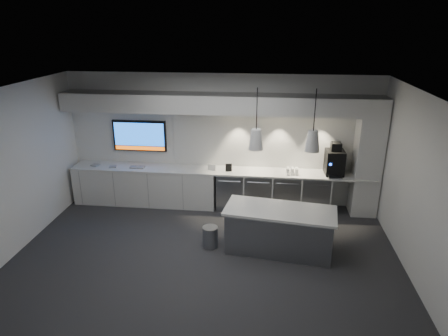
# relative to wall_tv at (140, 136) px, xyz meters

# --- Properties ---
(floor) EXTENTS (7.00, 7.00, 0.00)m
(floor) POSITION_rel_wall_tv_xyz_m (1.90, -2.45, -1.56)
(floor) COLOR #2B2B2E
(floor) RESTS_ON ground
(ceiling) EXTENTS (7.00, 7.00, 0.00)m
(ceiling) POSITION_rel_wall_tv_xyz_m (1.90, -2.45, 1.44)
(ceiling) COLOR black
(ceiling) RESTS_ON wall_back
(wall_back) EXTENTS (7.00, 0.00, 7.00)m
(wall_back) POSITION_rel_wall_tv_xyz_m (1.90, 0.05, -0.06)
(wall_back) COLOR white
(wall_back) RESTS_ON floor
(wall_front) EXTENTS (7.00, 0.00, 7.00)m
(wall_front) POSITION_rel_wall_tv_xyz_m (1.90, -4.95, -0.06)
(wall_front) COLOR white
(wall_front) RESTS_ON floor
(wall_left) EXTENTS (0.00, 7.00, 7.00)m
(wall_left) POSITION_rel_wall_tv_xyz_m (-1.60, -2.45, -0.06)
(wall_left) COLOR white
(wall_left) RESTS_ON floor
(wall_right) EXTENTS (0.00, 7.00, 7.00)m
(wall_right) POSITION_rel_wall_tv_xyz_m (5.40, -2.45, -0.06)
(wall_right) COLOR white
(wall_right) RESTS_ON floor
(back_counter) EXTENTS (6.80, 0.65, 0.04)m
(back_counter) POSITION_rel_wall_tv_xyz_m (1.90, -0.27, -0.68)
(back_counter) COLOR silver
(back_counter) RESTS_ON left_base_cabinets
(left_base_cabinets) EXTENTS (3.30, 0.63, 0.86)m
(left_base_cabinets) POSITION_rel_wall_tv_xyz_m (0.15, -0.27, -1.13)
(left_base_cabinets) COLOR silver
(left_base_cabinets) RESTS_ON floor
(fridge_unit_a) EXTENTS (0.60, 0.61, 0.85)m
(fridge_unit_a) POSITION_rel_wall_tv_xyz_m (2.15, -0.27, -1.13)
(fridge_unit_a) COLOR gray
(fridge_unit_a) RESTS_ON floor
(fridge_unit_b) EXTENTS (0.60, 0.61, 0.85)m
(fridge_unit_b) POSITION_rel_wall_tv_xyz_m (2.78, -0.27, -1.13)
(fridge_unit_b) COLOR gray
(fridge_unit_b) RESTS_ON floor
(fridge_unit_c) EXTENTS (0.60, 0.61, 0.85)m
(fridge_unit_c) POSITION_rel_wall_tv_xyz_m (3.41, -0.27, -1.13)
(fridge_unit_c) COLOR gray
(fridge_unit_c) RESTS_ON floor
(fridge_unit_d) EXTENTS (0.60, 0.61, 0.85)m
(fridge_unit_d) POSITION_rel_wall_tv_xyz_m (4.04, -0.27, -1.13)
(fridge_unit_d) COLOR gray
(fridge_unit_d) RESTS_ON floor
(backsplash) EXTENTS (4.60, 0.03, 1.30)m
(backsplash) POSITION_rel_wall_tv_xyz_m (3.10, 0.03, -0.01)
(backsplash) COLOR silver
(backsplash) RESTS_ON wall_back
(soffit) EXTENTS (6.90, 0.60, 0.40)m
(soffit) POSITION_rel_wall_tv_xyz_m (1.90, -0.25, 0.84)
(soffit) COLOR silver
(soffit) RESTS_ON wall_back
(column) EXTENTS (0.55, 0.55, 2.60)m
(column) POSITION_rel_wall_tv_xyz_m (5.10, -0.25, -0.26)
(column) COLOR silver
(column) RESTS_ON floor
(wall_tv) EXTENTS (1.25, 0.07, 0.72)m
(wall_tv) POSITION_rel_wall_tv_xyz_m (0.00, 0.00, 0.00)
(wall_tv) COLOR black
(wall_tv) RESTS_ON wall_back
(island) EXTENTS (2.10, 1.12, 0.85)m
(island) POSITION_rel_wall_tv_xyz_m (3.22, -2.06, -1.13)
(island) COLOR gray
(island) RESTS_ON floor
(bin) EXTENTS (0.36, 0.36, 0.41)m
(bin) POSITION_rel_wall_tv_xyz_m (1.93, -2.07, -1.35)
(bin) COLOR gray
(bin) RESTS_ON floor
(coffee_machine) EXTENTS (0.40, 0.57, 0.71)m
(coffee_machine) POSITION_rel_wall_tv_xyz_m (4.41, -0.25, -0.37)
(coffee_machine) COLOR black
(coffee_machine) RESTS_ON back_counter
(sign_black) EXTENTS (0.14, 0.05, 0.18)m
(sign_black) POSITION_rel_wall_tv_xyz_m (2.11, -0.35, -0.57)
(sign_black) COLOR black
(sign_black) RESTS_ON back_counter
(sign_white) EXTENTS (0.18, 0.05, 0.14)m
(sign_white) POSITION_rel_wall_tv_xyz_m (1.72, -0.32, -0.59)
(sign_white) COLOR silver
(sign_white) RESTS_ON back_counter
(cup_cluster) EXTENTS (0.26, 0.17, 0.14)m
(cup_cluster) POSITION_rel_wall_tv_xyz_m (3.51, -0.38, -0.59)
(cup_cluster) COLOR white
(cup_cluster) RESTS_ON back_counter
(tray_a) EXTENTS (0.19, 0.19, 0.02)m
(tray_a) POSITION_rel_wall_tv_xyz_m (-1.01, -0.32, -0.65)
(tray_a) COLOR gray
(tray_a) RESTS_ON back_counter
(tray_b) EXTENTS (0.20, 0.20, 0.02)m
(tray_b) POSITION_rel_wall_tv_xyz_m (-0.56, -0.37, -0.65)
(tray_b) COLOR gray
(tray_b) RESTS_ON back_counter
(tray_c) EXTENTS (0.17, 0.17, 0.02)m
(tray_c) POSITION_rel_wall_tv_xyz_m (-0.08, -0.34, -0.65)
(tray_c) COLOR gray
(tray_c) RESTS_ON back_counter
(tray_d) EXTENTS (0.16, 0.16, 0.02)m
(tray_d) POSITION_rel_wall_tv_xyz_m (0.09, -0.33, -0.65)
(tray_d) COLOR gray
(tray_d) RESTS_ON back_counter
(pendant_left) EXTENTS (0.25, 0.25, 1.06)m
(pendant_left) POSITION_rel_wall_tv_xyz_m (2.75, -2.06, 0.59)
(pendant_left) COLOR silver
(pendant_left) RESTS_ON ceiling
(pendant_right) EXTENTS (0.25, 0.25, 1.06)m
(pendant_right) POSITION_rel_wall_tv_xyz_m (3.70, -2.06, 0.59)
(pendant_right) COLOR silver
(pendant_right) RESTS_ON ceiling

